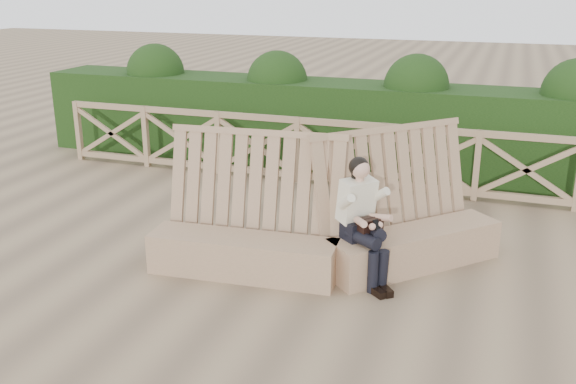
% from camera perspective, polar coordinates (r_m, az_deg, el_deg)
% --- Properties ---
extents(ground, '(60.00, 60.00, 0.00)m').
position_cam_1_polar(ground, '(7.46, -2.56, -7.33)').
color(ground, brown).
rests_on(ground, ground).
extents(bench, '(3.86, 2.32, 1.60)m').
position_cam_1_polar(bench, '(7.48, 3.68, -3.90)').
color(bench, '#936F54').
rests_on(bench, ground).
extents(woman, '(0.79, 0.79, 1.40)m').
position_cam_1_polar(woman, '(7.12, 6.67, -2.13)').
color(woman, black).
rests_on(woman, ground).
extents(guardrail, '(10.10, 0.09, 1.10)m').
position_cam_1_polar(guardrail, '(10.40, 4.55, 3.43)').
color(guardrail, '#907254').
rests_on(guardrail, ground).
extents(hedge, '(12.00, 1.20, 1.50)m').
position_cam_1_polar(hedge, '(11.48, 6.13, 5.85)').
color(hedge, black).
rests_on(hedge, ground).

